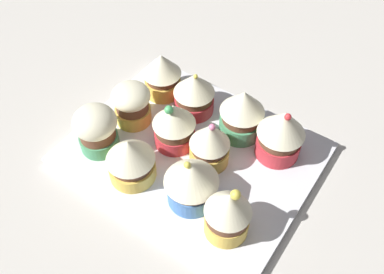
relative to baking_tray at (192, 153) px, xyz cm
name	(u,v)px	position (x,y,z in cm)	size (l,w,h in cm)	color
ground_plane	(192,162)	(0.00, 0.00, -2.10)	(180.00, 180.00, 3.00)	beige
baking_tray	(192,153)	(0.00, 0.00, 0.00)	(32.81, 25.81, 1.20)	silver
cupcake_0	(281,133)	(-9.82, -6.42, 4.78)	(6.42, 6.42, 8.40)	#D1333D
cupcake_1	(242,113)	(-3.69, -6.81, 4.63)	(6.24, 6.24, 7.92)	#4C9E6B
cupcake_2	(194,93)	(4.23, -6.70, 4.15)	(6.04, 6.04, 7.19)	#D1333D
cupcake_3	(162,74)	(10.34, -7.11, 4.40)	(5.83, 5.83, 7.35)	#EFC651
cupcake_4	(210,143)	(-2.82, -0.04, 4.20)	(5.40, 5.40, 7.43)	#EFC651
cupcake_5	(172,126)	(2.94, 0.45, 4.40)	(5.94, 5.94, 7.78)	#D1333D
cupcake_6	(130,105)	(10.43, 0.43, 4.00)	(5.57, 5.57, 6.54)	#EFC651
cupcake_7	(228,213)	(-10.22, 7.62, 4.58)	(5.56, 5.56, 8.16)	#EFC651
cupcake_8	(191,181)	(-4.29, 6.37, 4.50)	(6.80, 6.80, 7.68)	#477AC6
cupcake_9	(131,159)	(4.16, 7.77, 4.13)	(6.36, 6.36, 6.93)	#EFC651
cupcake_10	(96,129)	(11.08, 6.58, 4.35)	(5.94, 5.94, 7.19)	#4C9E6B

